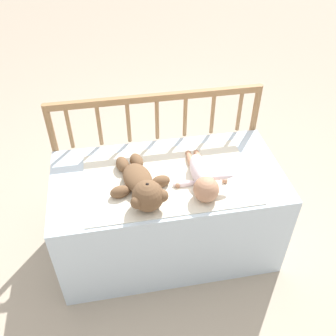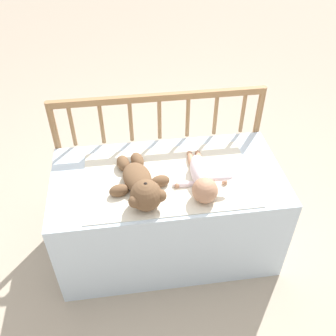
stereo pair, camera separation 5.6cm
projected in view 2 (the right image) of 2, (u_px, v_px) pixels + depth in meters
name	position (u px, v px, depth m)	size (l,w,h in m)	color
ground_plane	(168.00, 243.00, 2.27)	(12.00, 12.00, 0.00)	tan
crib_mattress	(168.00, 212.00, 2.09)	(1.19, 0.61, 0.56)	silver
crib_rail	(160.00, 133.00, 2.13)	(1.19, 0.04, 0.84)	#997047
blanket	(168.00, 179.00, 1.88)	(0.84, 0.51, 0.01)	silver
teddy_bear	(141.00, 184.00, 1.77)	(0.31, 0.44, 0.15)	brown
baby	(201.00, 178.00, 1.82)	(0.29, 0.41, 0.12)	white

